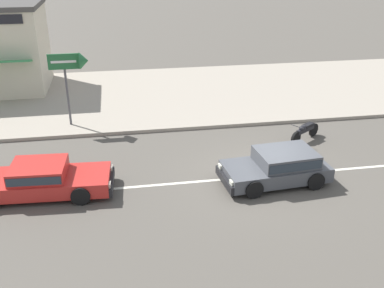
{
  "coord_description": "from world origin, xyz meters",
  "views": [
    {
      "loc": [
        -4.88,
        -13.21,
        7.48
      ],
      "look_at": [
        -2.36,
        1.37,
        0.8
      ],
      "focal_mm": 42.0,
      "sensor_mm": 36.0,
      "label": 1
    }
  ],
  "objects_px": {
    "motorcycle_0": "(305,131)",
    "arrow_signboard": "(78,64)",
    "sedan_red_2": "(39,179)",
    "hatchback_dark_grey_3": "(279,166)"
  },
  "relations": [
    {
      "from": "motorcycle_0",
      "to": "arrow_signboard",
      "type": "height_order",
      "value": "arrow_signboard"
    },
    {
      "from": "sedan_red_2",
      "to": "motorcycle_0",
      "type": "height_order",
      "value": "sedan_red_2"
    },
    {
      "from": "sedan_red_2",
      "to": "hatchback_dark_grey_3",
      "type": "xyz_separation_m",
      "value": [
        7.86,
        -0.5,
        0.05
      ]
    },
    {
      "from": "hatchback_dark_grey_3",
      "to": "arrow_signboard",
      "type": "relative_size",
      "value": 1.18
    },
    {
      "from": "hatchback_dark_grey_3",
      "to": "sedan_red_2",
      "type": "bearing_deg",
      "value": 176.33
    },
    {
      "from": "arrow_signboard",
      "to": "motorcycle_0",
      "type": "bearing_deg",
      "value": -18.76
    },
    {
      "from": "sedan_red_2",
      "to": "arrow_signboard",
      "type": "xyz_separation_m",
      "value": [
        1.14,
        5.65,
        2.27
      ]
    },
    {
      "from": "hatchback_dark_grey_3",
      "to": "motorcycle_0",
      "type": "relative_size",
      "value": 2.33
    },
    {
      "from": "sedan_red_2",
      "to": "hatchback_dark_grey_3",
      "type": "distance_m",
      "value": 7.88
    },
    {
      "from": "sedan_red_2",
      "to": "arrow_signboard",
      "type": "height_order",
      "value": "arrow_signboard"
    }
  ]
}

